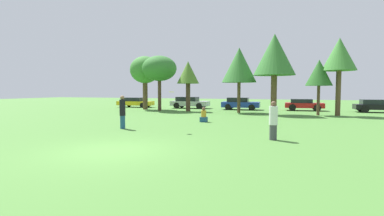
% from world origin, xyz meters
% --- Properties ---
extents(ground_plane, '(120.00, 120.00, 0.00)m').
position_xyz_m(ground_plane, '(0.00, 0.00, 0.00)').
color(ground_plane, '#477A33').
extents(person_thrower, '(0.32, 0.32, 1.85)m').
position_xyz_m(person_thrower, '(-2.98, 5.12, 0.95)').
color(person_thrower, navy).
rests_on(person_thrower, ground).
extents(person_catcher, '(0.37, 0.37, 1.68)m').
position_xyz_m(person_catcher, '(5.19, 4.15, 0.84)').
color(person_catcher, '#3F3F47').
rests_on(person_catcher, ground).
extents(frisbee, '(0.27, 0.27, 0.03)m').
position_xyz_m(frisbee, '(0.02, 5.07, 2.06)').
color(frisbee, yellow).
extents(bystander_sitting, '(0.46, 0.39, 1.01)m').
position_xyz_m(bystander_sitting, '(0.28, 9.87, 0.41)').
color(bystander_sitting, navy).
rests_on(bystander_sitting, ground).
extents(tree_0, '(3.27, 3.27, 5.87)m').
position_xyz_m(tree_0, '(-9.59, 19.87, 4.31)').
color(tree_0, brown).
rests_on(tree_0, ground).
extents(tree_1, '(3.57, 3.57, 5.69)m').
position_xyz_m(tree_1, '(-7.22, 18.60, 4.36)').
color(tree_1, '#473323').
rests_on(tree_1, ground).
extents(tree_2, '(2.23, 2.23, 5.04)m').
position_xyz_m(tree_2, '(-4.09, 18.70, 3.80)').
color(tree_2, '#473323').
rests_on(tree_2, ground).
extents(tree_3, '(3.25, 3.25, 6.12)m').
position_xyz_m(tree_3, '(1.07, 18.59, 4.48)').
color(tree_3, brown).
rests_on(tree_3, ground).
extents(tree_4, '(3.57, 3.57, 7.01)m').
position_xyz_m(tree_4, '(4.33, 17.46, 5.15)').
color(tree_4, brown).
rests_on(tree_4, ground).
extents(tree_5, '(2.20, 2.20, 4.72)m').
position_xyz_m(tree_5, '(7.96, 18.06, 3.59)').
color(tree_5, brown).
rests_on(tree_5, ground).
extents(tree_6, '(2.73, 2.73, 6.50)m').
position_xyz_m(tree_6, '(9.48, 18.24, 5.04)').
color(tree_6, brown).
rests_on(tree_6, ground).
extents(parked_car_yellow, '(4.53, 2.05, 1.21)m').
position_xyz_m(parked_car_yellow, '(-12.88, 23.17, 0.63)').
color(parked_car_yellow, gold).
rests_on(parked_car_yellow, ground).
extents(parked_car_silver, '(4.50, 2.22, 1.34)m').
position_xyz_m(parked_car_silver, '(-5.68, 23.45, 0.71)').
color(parked_car_silver, '#B2B2B7').
rests_on(parked_car_silver, ground).
extents(parked_car_blue, '(4.12, 2.16, 1.33)m').
position_xyz_m(parked_car_blue, '(0.43, 22.92, 0.69)').
color(parked_car_blue, '#1E389E').
rests_on(parked_car_blue, ground).
extents(parked_car_red, '(3.89, 2.01, 1.21)m').
position_xyz_m(parked_car_red, '(6.93, 23.67, 0.66)').
color(parked_car_red, red).
rests_on(parked_car_red, ground).
extents(parked_car_black, '(4.05, 2.00, 1.24)m').
position_xyz_m(parked_car_black, '(13.47, 23.36, 0.66)').
color(parked_car_black, black).
rests_on(parked_car_black, ground).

